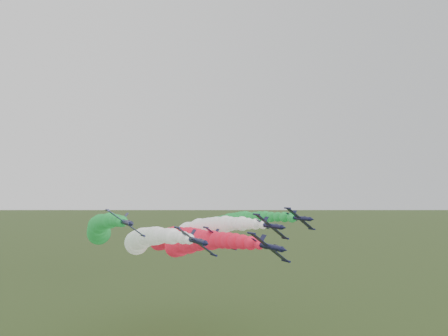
{
  "coord_description": "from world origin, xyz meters",
  "views": [
    {
      "loc": [
        -38.2,
        -64.82,
        44.18
      ],
      "look_at": [
        -1.25,
        9.86,
        48.52
      ],
      "focal_mm": 35.0,
      "sensor_mm": 36.0,
      "label": 1
    }
  ],
  "objects_px": {
    "jet_lead": "(188,244)",
    "jet_trail": "(166,238)",
    "jet_inner_right": "(197,230)",
    "jet_outer_right": "(224,225)",
    "jet_outer_left": "(100,229)",
    "jet_inner_left": "(142,240)"
  },
  "relations": [
    {
      "from": "jet_lead",
      "to": "jet_outer_left",
      "type": "distance_m",
      "value": 28.25
    },
    {
      "from": "jet_inner_left",
      "to": "jet_outer_left",
      "type": "distance_m",
      "value": 15.51
    },
    {
      "from": "jet_lead",
      "to": "jet_trail",
      "type": "height_order",
      "value": "jet_lead"
    },
    {
      "from": "jet_outer_left",
      "to": "jet_trail",
      "type": "relative_size",
      "value": 1.01
    },
    {
      "from": "jet_inner_right",
      "to": "jet_trail",
      "type": "height_order",
      "value": "jet_inner_right"
    },
    {
      "from": "jet_inner_right",
      "to": "jet_outer_right",
      "type": "bearing_deg",
      "value": 33.08
    },
    {
      "from": "jet_lead",
      "to": "jet_outer_left",
      "type": "relative_size",
      "value": 0.99
    },
    {
      "from": "jet_trail",
      "to": "jet_inner_right",
      "type": "bearing_deg",
      "value": -65.63
    },
    {
      "from": "jet_outer_left",
      "to": "jet_outer_right",
      "type": "bearing_deg",
      "value": -0.0
    },
    {
      "from": "jet_lead",
      "to": "jet_inner_left",
      "type": "height_order",
      "value": "jet_inner_left"
    },
    {
      "from": "jet_inner_right",
      "to": "jet_trail",
      "type": "distance_m",
      "value": 13.75
    },
    {
      "from": "jet_inner_right",
      "to": "jet_outer_right",
      "type": "xyz_separation_m",
      "value": [
        12.89,
        8.39,
        0.65
      ]
    },
    {
      "from": "jet_lead",
      "to": "jet_trail",
      "type": "xyz_separation_m",
      "value": [
        2.45,
        24.53,
        -1.07
      ]
    },
    {
      "from": "jet_inner_left",
      "to": "jet_inner_right",
      "type": "relative_size",
      "value": 1.0
    },
    {
      "from": "jet_inner_right",
      "to": "jet_outer_left",
      "type": "relative_size",
      "value": 0.99
    },
    {
      "from": "jet_outer_left",
      "to": "jet_outer_right",
      "type": "relative_size",
      "value": 1.0
    },
    {
      "from": "jet_lead",
      "to": "jet_trail",
      "type": "relative_size",
      "value": 1.0
    },
    {
      "from": "jet_inner_right",
      "to": "jet_inner_left",
      "type": "bearing_deg",
      "value": -167.32
    },
    {
      "from": "jet_inner_left",
      "to": "jet_inner_right",
      "type": "xyz_separation_m",
      "value": [
        17.97,
        4.05,
        1.64
      ]
    },
    {
      "from": "jet_inner_left",
      "to": "jet_outer_right",
      "type": "bearing_deg",
      "value": 21.95
    },
    {
      "from": "jet_lead",
      "to": "jet_inner_right",
      "type": "distance_m",
      "value": 14.86
    },
    {
      "from": "jet_lead",
      "to": "jet_inner_left",
      "type": "bearing_deg",
      "value": 140.31
    }
  ]
}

